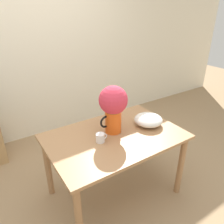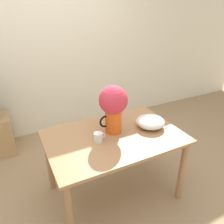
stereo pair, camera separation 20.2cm
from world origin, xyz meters
The scene contains 6 objects.
ground_plane centered at (0.00, 0.00, 0.00)m, with size 12.00×12.00×0.00m, color #9E7F5B.
wall_back centered at (0.00, 1.67, 1.30)m, with size 8.00×0.05×2.60m.
table centered at (0.22, -0.01, 0.62)m, with size 1.27×0.85×0.72m.
flower_vase centered at (0.25, 0.06, 1.00)m, with size 0.28×0.27×0.46m.
coffee_mug centered at (0.05, -0.03, 0.77)m, with size 0.11×0.08×0.08m.
white_bowl centered at (0.62, -0.02, 0.78)m, with size 0.29×0.29×0.11m.
Camera 1 is at (-0.76, -1.46, 1.83)m, focal length 35.00 mm.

